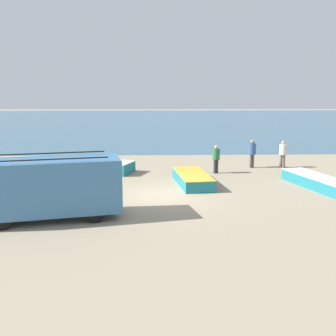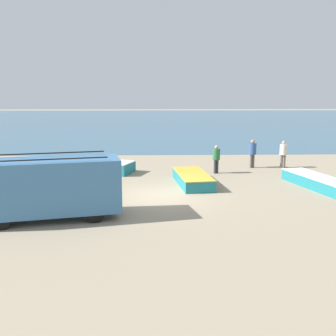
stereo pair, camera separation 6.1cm
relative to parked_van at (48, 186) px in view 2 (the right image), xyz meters
name	(u,v)px [view 2 (the right image)]	position (x,y,z in m)	size (l,w,h in m)	color
ground_plane	(162,196)	(4.23, 3.27, -1.24)	(200.00, 200.00, 0.00)	gray
sea_water	(158,120)	(4.23, 55.27, -1.24)	(120.00, 80.00, 0.01)	#33607A
parked_van	(48,186)	(0.00, 0.00, 0.00)	(5.53, 2.98, 2.39)	teal
fishing_rowboat_0	(192,178)	(5.82, 5.66, -0.95)	(1.93, 4.84, 0.58)	#1E757F
fishing_rowboat_1	(315,181)	(11.93, 4.79, -0.95)	(2.34, 5.63, 0.58)	#1E757F
fishing_rowboat_2	(93,166)	(0.20, 9.02, -0.91)	(5.49, 3.14, 0.67)	#1E757F
fisherman_0	(216,157)	(7.46, 8.33, -0.26)	(0.43, 0.43, 1.65)	#38383D
fisherman_1	(283,152)	(11.91, 9.94, -0.23)	(0.45, 0.45, 1.70)	#5B564C
fisherman_2	(252,151)	(9.98, 10.01, -0.19)	(0.46, 0.46, 1.77)	#5B564C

